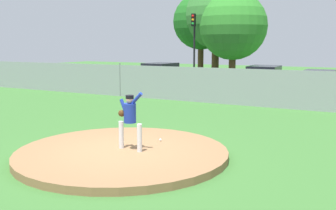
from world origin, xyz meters
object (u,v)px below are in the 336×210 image
Objects in this scene: parked_car_champagne at (318,85)px; traffic_cone_orange at (201,88)px; pitcher_youth at (130,116)px; parked_car_navy at (264,81)px; baseball at (160,140)px; traffic_light_near at (194,37)px; parked_car_silver at (160,76)px.

parked_car_champagne is 8.09× the size of traffic_cone_orange.
parked_car_navy is (-0.28, 14.38, -0.27)m from pitcher_youth.
pitcher_youth is 0.35× the size of parked_car_champagne.
baseball is 0.01× the size of traffic_light_near.
baseball is 18.66m from traffic_light_near.
baseball is 0.02× the size of parked_car_champagne.
traffic_light_near reaches higher than parked_car_silver.
parked_car_silver is 7.25m from parked_car_navy.
pitcher_youth is 0.30× the size of traffic_light_near.
traffic_cone_orange is 6.12m from traffic_light_near.
parked_car_navy is (-0.52, 13.19, 0.59)m from baseball.
baseball is at bearing -60.38° from parked_car_silver.
baseball is 0.02× the size of parked_car_silver.
pitcher_youth is 1.49m from baseball.
traffic_light_near is (-9.37, 4.12, 2.76)m from parked_car_champagne.
traffic_cone_orange reaches higher than baseball.
traffic_light_near is (0.91, 3.41, 2.71)m from parked_car_silver.
parked_car_champagne reaches higher than baseball.
parked_car_silver is at bearing 176.49° from parked_car_navy.
parked_car_silver reaches higher than baseball.
pitcher_youth reaches higher than baseball.
traffic_light_near reaches higher than pitcher_youth.
parked_car_silver is 0.96× the size of parked_car_navy.
parked_car_champagne is (2.77, 14.13, -0.34)m from pitcher_youth.
baseball is 13.19m from parked_car_champagne.
pitcher_youth is 14.35m from traffic_cone_orange.
parked_car_navy is 7.88m from traffic_light_near.
pitcher_youth reaches higher than traffic_cone_orange.
traffic_cone_orange is (-3.98, 13.77, -0.83)m from pitcher_youth.
parked_car_champagne is 10.60m from traffic_light_near.
traffic_light_near is at bearing 109.88° from pitcher_youth.
traffic_cone_orange is at bearing -170.52° from parked_car_navy.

